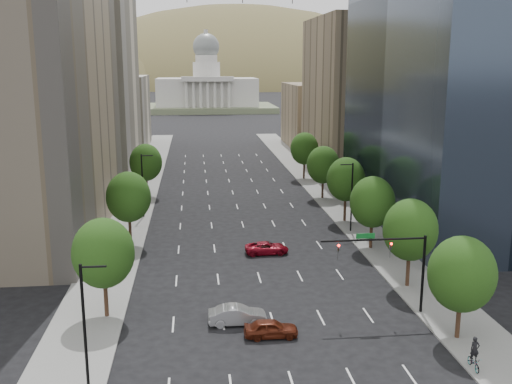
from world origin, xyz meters
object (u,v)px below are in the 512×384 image
object	(u,v)px
capitol	(207,92)
car_silver	(237,315)
car_maroon	(271,328)
cyclist	(474,358)
traffic_signal	(396,257)
car_red_far	(267,248)

from	to	relation	value
capitol	car_silver	size ratio (longest dim) A/B	12.41
capitol	car_maroon	distance (m)	222.97
car_maroon	cyclist	world-z (taller)	cyclist
traffic_signal	car_maroon	xyz separation A→B (m)	(-11.07, -3.12, -4.44)
cyclist	car_silver	bearing A→B (deg)	151.54
capitol	car_silver	xyz separation A→B (m)	(-3.00, -220.21, -7.78)
car_maroon	car_silver	world-z (taller)	car_silver
car_red_far	cyclist	xyz separation A→B (m)	(11.30, -27.25, 0.27)
cyclist	car_red_far	bearing A→B (deg)	114.21
traffic_signal	car_red_far	bearing A→B (deg)	116.82
car_maroon	traffic_signal	bearing A→B (deg)	-73.08
cyclist	car_maroon	bearing A→B (deg)	155.45
car_red_far	capitol	bearing A→B (deg)	-1.54
traffic_signal	capitol	world-z (taller)	capitol
car_red_far	car_maroon	bearing A→B (deg)	171.76
capitol	car_maroon	world-z (taller)	capitol
capitol	cyclist	world-z (taller)	capitol
capitol	cyclist	bearing A→B (deg)	-86.76
car_maroon	car_red_far	xyz separation A→B (m)	(2.24, 20.58, -0.04)
car_red_far	cyclist	bearing A→B (deg)	-159.51
cyclist	traffic_signal	bearing A→B (deg)	105.85
traffic_signal	cyclist	xyz separation A→B (m)	(2.47, -9.79, -4.22)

